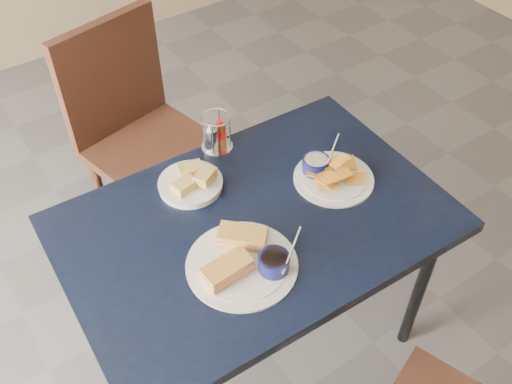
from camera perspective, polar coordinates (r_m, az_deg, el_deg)
ground at (r=2.40m, az=-0.28°, el=-13.88°), size 6.00×6.00×0.00m
dining_table at (r=1.81m, az=-0.07°, el=-4.22°), size 1.20×0.82×0.75m
chair_far at (r=2.45m, az=-11.60°, el=6.94°), size 0.56×0.55×1.00m
sandwich_plate at (r=1.63m, az=-1.16°, el=-6.73°), size 0.33×0.32×0.12m
plantain_plate at (r=1.89m, az=7.17°, el=1.90°), size 0.27×0.27×0.12m
bread_basket at (r=1.85m, az=-6.47°, el=0.98°), size 0.21×0.21×0.07m
condiment_caddy at (r=1.97m, az=-4.12°, el=5.70°), size 0.11×0.11×0.14m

